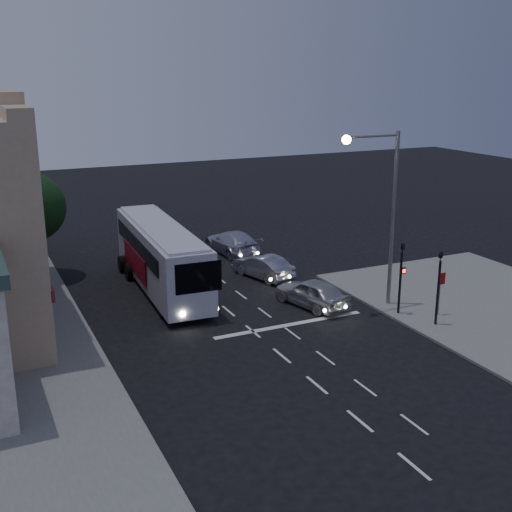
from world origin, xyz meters
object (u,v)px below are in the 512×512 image
tour_bus (161,255)px  streetlight (384,200)px  car_suv (312,293)px  car_sedan_a (263,267)px  car_sedan_b (232,242)px  traffic_signal_main (401,270)px  regulatory_sign (440,287)px  traffic_signal_side (439,279)px  street_tree (31,204)px

tour_bus → streetlight: (9.39, -7.61, 3.71)m
car_suv → car_sedan_a: (-0.22, 5.46, -0.05)m
car_sedan_b → car_sedan_a: bearing=81.4°
traffic_signal_main → car_suv: bearing=137.9°
tour_bus → regulatory_sign: bearing=-38.7°
car_suv → traffic_signal_side: size_ratio=1.08×
car_suv → car_sedan_a: car_suv is taller
car_sedan_b → traffic_signal_main: bearing=98.4°
car_sedan_b → street_tree: (-12.72, 0.05, 3.72)m
tour_bus → car_suv: bearing=-40.8°
car_sedan_b → streetlight: bearing=98.6°
traffic_signal_side → tour_bus: bearing=133.2°
traffic_signal_side → streetlight: 4.84m
car_sedan_a → traffic_signal_side: bearing=96.7°
streetlight → traffic_signal_side: bearing=-74.3°
traffic_signal_side → street_tree: (-16.51, 16.22, 2.08)m
traffic_signal_main → streetlight: bearing=100.2°
car_sedan_b → traffic_signal_side: (3.79, -16.18, 1.64)m
streetlight → car_sedan_b: bearing=102.5°
car_sedan_b → street_tree: 13.25m
tour_bus → traffic_signal_main: (9.64, -9.03, 0.40)m
car_sedan_a → traffic_signal_side: size_ratio=1.04×
tour_bus → streetlight: streetlight is taller
car_suv → regulatory_sign: regulatory_sign is taller
street_tree → traffic_signal_side: bearing=-44.5°
traffic_signal_side → streetlight: size_ratio=0.46×
traffic_signal_side → car_suv: bearing=128.9°
tour_bus → traffic_signal_side: traffic_signal_side is taller
car_sedan_b → streetlight: streetlight is taller
car_sedan_a → traffic_signal_side: 11.43m
traffic_signal_side → streetlight: streetlight is taller
car_sedan_b → traffic_signal_side: 16.70m
tour_bus → regulatory_sign: 15.16m
car_sedan_b → traffic_signal_side: traffic_signal_side is taller
car_sedan_b → streetlight: (2.83, -12.78, 4.96)m
tour_bus → car_sedan_b: (6.55, 5.17, -1.24)m
car_suv → traffic_signal_main: bearing=123.5°
car_sedan_a → street_tree: size_ratio=0.69×
car_sedan_a → regulatory_sign: 10.90m
car_suv → street_tree: size_ratio=0.72×
tour_bus → car_suv: size_ratio=2.77×
car_sedan_a → street_tree: 14.06m
car_sedan_b → regulatory_sign: regulatory_sign is taller
car_sedan_b → street_tree: bearing=-4.1°
tour_bus → street_tree: bearing=142.7°
streetlight → street_tree: 20.19m
traffic_signal_side → regulatory_sign: bearing=43.9°
car_sedan_a → regulatory_sign: size_ratio=1.93×
tour_bus → car_sedan_a: bearing=-2.3°
car_sedan_b → car_suv: bearing=84.8°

